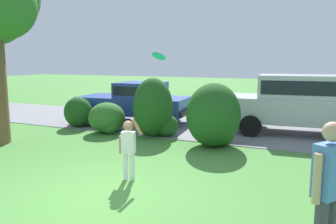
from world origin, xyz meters
name	(u,v)px	position (x,y,z in m)	size (l,w,h in m)	color
ground_plane	(97,197)	(0.00, 0.00, 0.00)	(80.00, 80.00, 0.00)	#478438
driveway_strip	(210,128)	(0.00, 6.72, 0.01)	(28.00, 4.40, 0.02)	slate
shrub_near_tree	(80,113)	(-4.35, 4.99, 0.50)	(1.18, 1.05, 1.08)	#1E511C
shrub_centre_left	(107,119)	(-2.87, 4.55, 0.47)	(1.20, 1.22, 1.01)	#33702B
shrub_centre	(155,110)	(-1.20, 4.71, 0.86)	(1.39, 1.34, 1.85)	#1E511C
shrub_centre_right	(214,116)	(0.85, 4.29, 0.84)	(1.48, 1.76, 1.77)	#1E511C
parked_sedan	(136,101)	(-2.94, 6.60, 0.85)	(4.54, 2.39, 1.56)	#28429E
parked_suv	(298,101)	(2.88, 6.93, 1.08)	(4.83, 2.39, 1.92)	silver
child_thrower	(129,145)	(0.07, 0.99, 0.72)	(0.42, 0.33, 1.29)	white
frisbee	(159,56)	(0.57, 1.38, 2.47)	(0.30, 0.26, 0.18)	#1EB7B2
adult_onlooker	(329,190)	(3.63, -0.68, 0.98)	(0.38, 0.45, 1.74)	#3F3F4C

